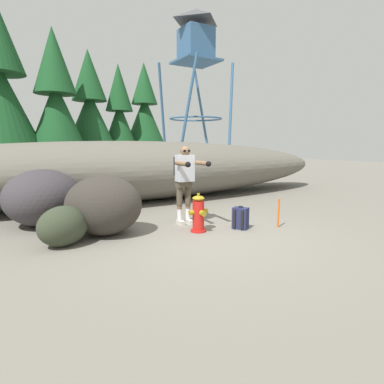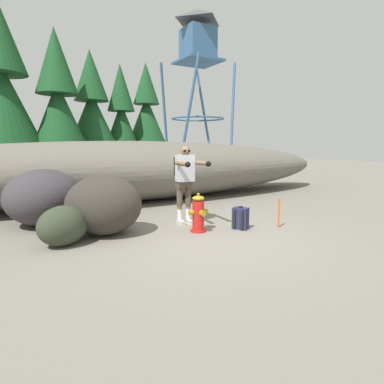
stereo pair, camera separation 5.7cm
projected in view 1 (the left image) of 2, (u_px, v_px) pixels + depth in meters
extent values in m
cube|color=slate|center=(207.00, 237.00, 5.92)|extent=(56.00, 56.00, 0.04)
ellipsoid|color=#666056|center=(127.00, 171.00, 9.56)|extent=(15.49, 3.20, 1.81)
cylinder|color=red|center=(198.00, 230.00, 6.24)|extent=(0.31, 0.31, 0.04)
cylinder|color=red|center=(198.00, 215.00, 6.19)|extent=(0.23, 0.23, 0.58)
ellipsoid|color=#9E8419|center=(198.00, 198.00, 6.14)|extent=(0.24, 0.24, 0.10)
cylinder|color=#9E8419|center=(198.00, 195.00, 6.13)|extent=(0.06, 0.06, 0.05)
cylinder|color=#9E8419|center=(191.00, 213.00, 6.10)|extent=(0.09, 0.09, 0.09)
cylinder|color=#9E8419|center=(205.00, 211.00, 6.26)|extent=(0.09, 0.09, 0.09)
cylinder|color=#9E8419|center=(203.00, 213.00, 6.04)|extent=(0.11, 0.09, 0.11)
cube|color=beige|center=(189.00, 222.00, 6.85)|extent=(0.12, 0.27, 0.09)
cylinder|color=white|center=(188.00, 214.00, 6.88)|extent=(0.10, 0.10, 0.24)
cylinder|color=brown|center=(188.00, 206.00, 6.86)|extent=(0.10, 0.10, 0.09)
cylinder|color=brown|center=(188.00, 195.00, 6.82)|extent=(0.13, 0.13, 0.42)
cube|color=beige|center=(181.00, 223.00, 6.77)|extent=(0.12, 0.27, 0.09)
cylinder|color=white|center=(180.00, 214.00, 6.80)|extent=(0.10, 0.10, 0.24)
cylinder|color=brown|center=(180.00, 207.00, 6.77)|extent=(0.10, 0.10, 0.09)
cylinder|color=brown|center=(179.00, 196.00, 6.74)|extent=(0.13, 0.13, 0.42)
cube|color=brown|center=(184.00, 183.00, 6.74)|extent=(0.34, 0.23, 0.16)
cube|color=#B7BCC6|center=(185.00, 168.00, 6.64)|extent=(0.38, 0.27, 0.56)
cube|color=black|center=(181.00, 166.00, 6.81)|extent=(0.29, 0.18, 0.40)
sphere|color=brown|center=(185.00, 151.00, 6.56)|extent=(0.20, 0.20, 0.20)
cube|color=black|center=(187.00, 151.00, 6.49)|extent=(0.15, 0.03, 0.04)
cylinder|color=brown|center=(202.00, 163.00, 6.38)|extent=(0.14, 0.59, 0.09)
sphere|color=black|center=(208.00, 164.00, 6.14)|extent=(0.11, 0.11, 0.11)
cylinder|color=brown|center=(182.00, 164.00, 6.19)|extent=(0.14, 0.59, 0.09)
sphere|color=black|center=(188.00, 165.00, 5.95)|extent=(0.11, 0.11, 0.11)
cube|color=#23284C|center=(240.00, 218.00, 6.41)|extent=(0.32, 0.36, 0.44)
cube|color=#23284C|center=(243.00, 220.00, 6.53)|extent=(0.16, 0.21, 0.20)
torus|color=black|center=(241.00, 207.00, 6.37)|extent=(0.10, 0.10, 0.02)
cube|color=black|center=(234.00, 219.00, 6.35)|extent=(0.05, 0.06, 0.37)
cube|color=black|center=(242.00, 220.00, 6.27)|extent=(0.05, 0.06, 0.37)
ellipsoid|color=#3A363A|center=(43.00, 198.00, 6.65)|extent=(2.22, 2.20, 1.19)
ellipsoid|color=#36312B|center=(104.00, 205.00, 5.94)|extent=(1.78, 1.66, 1.14)
ellipsoid|color=#333B2A|center=(63.00, 226.00, 5.32)|extent=(1.09, 0.99, 0.69)
ellipsoid|color=#423B2A|center=(58.00, 222.00, 6.10)|extent=(0.84, 0.83, 0.42)
cylinder|color=#47331E|center=(5.00, 174.00, 11.36)|extent=(0.34, 0.34, 1.31)
cylinder|color=#47331E|center=(61.00, 174.00, 12.21)|extent=(0.28, 0.28, 1.17)
cone|color=#194C23|center=(57.00, 120.00, 11.91)|extent=(2.35, 2.35, 2.88)
cone|color=#194C23|center=(53.00, 60.00, 11.58)|extent=(1.53, 1.53, 2.40)
cylinder|color=#47331E|center=(93.00, 167.00, 13.71)|extent=(0.26, 0.26, 1.43)
cone|color=#194C23|center=(91.00, 121.00, 13.41)|extent=(2.21, 2.21, 2.51)
cone|color=#194C23|center=(88.00, 75.00, 13.13)|extent=(1.43, 1.43, 2.09)
cylinder|color=#47331E|center=(121.00, 169.00, 14.68)|extent=(0.23, 0.23, 1.13)
cone|color=#194C23|center=(120.00, 130.00, 14.41)|extent=(1.88, 1.88, 2.49)
cone|color=#194C23|center=(119.00, 87.00, 14.13)|extent=(1.22, 1.22, 2.08)
cylinder|color=#47331E|center=(146.00, 162.00, 15.70)|extent=(0.23, 0.23, 1.69)
cone|color=#194C23|center=(145.00, 121.00, 15.40)|extent=(1.95, 1.95, 2.34)
cone|color=#194C23|center=(144.00, 83.00, 15.14)|extent=(1.26, 1.26, 1.95)
cylinder|color=#386089|center=(203.00, 121.00, 21.18)|extent=(1.06, 1.06, 6.53)
cylinder|color=#386089|center=(163.00, 119.00, 19.69)|extent=(1.06, 1.06, 6.53)
cylinder|color=#386089|center=(230.00, 118.00, 18.64)|extent=(1.06, 1.06, 6.53)
cylinder|color=#386089|center=(186.00, 116.00, 17.14)|extent=(1.06, 1.06, 6.53)
torus|color=#386089|center=(196.00, 119.00, 19.16)|extent=(3.21, 3.21, 0.10)
cube|color=#386089|center=(196.00, 62.00, 18.67)|extent=(2.39, 2.39, 0.12)
cube|color=#386089|center=(196.00, 45.00, 18.52)|extent=(1.67, 1.67, 1.80)
pyramid|color=#4C4C51|center=(196.00, 15.00, 18.28)|extent=(2.15, 2.15, 0.70)
cylinder|color=#E55914|center=(279.00, 213.00, 6.52)|extent=(0.04, 0.04, 0.60)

